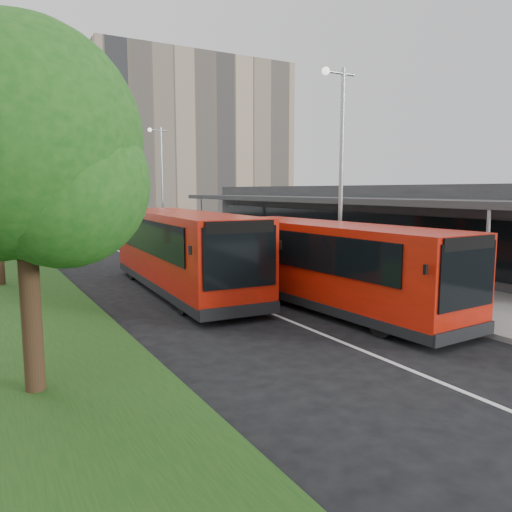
{
  "coord_description": "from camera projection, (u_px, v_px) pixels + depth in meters",
  "views": [
    {
      "loc": [
        -7.83,
        -12.7,
        3.77
      ],
      "look_at": [
        0.66,
        2.18,
        1.5
      ],
      "focal_mm": 35.0,
      "sensor_mm": 36.0,
      "label": 1
    }
  ],
  "objects": [
    {
      "name": "tree_near",
      "position": [
        21.0,
        157.0,
        8.72
      ],
      "size": [
        4.24,
        4.24,
        6.74
      ],
      "color": "#392816",
      "rests_on": "ground"
    },
    {
      "name": "lane_centre_line",
      "position": [
        134.0,
        257.0,
        28.19
      ],
      "size": [
        0.12,
        70.0,
        0.01
      ],
      "primitive_type": "cube",
      "color": "silver",
      "rests_on": "ground"
    },
    {
      "name": "bus_main",
      "position": [
        332.0,
        266.0,
        15.76
      ],
      "size": [
        2.95,
        9.75,
        2.73
      ],
      "rotation": [
        0.0,
        0.0,
        0.05
      ],
      "color": "red",
      "rests_on": "ground"
    },
    {
      "name": "ground",
      "position": [
        273.0,
        314.0,
        15.28
      ],
      "size": [
        120.0,
        120.0,
        0.0
      ],
      "primitive_type": "plane",
      "color": "black",
      "rests_on": "ground"
    },
    {
      "name": "lamp_post_far",
      "position": [
        161.0,
        177.0,
        35.62
      ],
      "size": [
        1.44,
        0.28,
        8.0
      ],
      "color": "#9B9EA3",
      "rests_on": "pavement"
    },
    {
      "name": "station_building",
      "position": [
        365.0,
        222.0,
        27.23
      ],
      "size": [
        7.7,
        26.0,
        4.0
      ],
      "color": "#2A292C",
      "rests_on": "ground"
    },
    {
      "name": "car_near",
      "position": [
        84.0,
        222.0,
        48.57
      ],
      "size": [
        1.76,
        3.88,
        1.29
      ],
      "primitive_type": "imported",
      "rotation": [
        0.0,
        0.0,
        0.06
      ],
      "color": "#580C0E",
      "rests_on": "ground"
    },
    {
      "name": "car_far",
      "position": [
        43.0,
        219.0,
        53.31
      ],
      "size": [
        2.98,
        4.36,
        1.36
      ],
      "primitive_type": "imported",
      "rotation": [
        0.0,
        0.0,
        -0.41
      ],
      "color": "navy",
      "rests_on": "ground"
    },
    {
      "name": "pavement",
      "position": [
        197.0,
        242.0,
        35.44
      ],
      "size": [
        5.0,
        80.0,
        0.15
      ],
      "primitive_type": "cube",
      "color": "slate",
      "rests_on": "ground"
    },
    {
      "name": "bollard",
      "position": [
        191.0,
        237.0,
        33.69
      ],
      "size": [
        0.17,
        0.17,
        0.9
      ],
      "primitive_type": "cylinder",
      "rotation": [
        0.0,
        0.0,
        0.23
      ],
      "color": "yellow",
      "rests_on": "pavement"
    },
    {
      "name": "litter_bin",
      "position": [
        260.0,
        249.0,
        27.58
      ],
      "size": [
        0.53,
        0.53,
        0.77
      ],
      "primitive_type": "cylinder",
      "rotation": [
        0.0,
        0.0,
        -0.26
      ],
      "color": "#351D15",
      "rests_on": "pavement"
    },
    {
      "name": "bus_second",
      "position": [
        182.0,
        251.0,
        18.45
      ],
      "size": [
        3.23,
        10.59,
        2.96
      ],
      "rotation": [
        0.0,
        0.0,
        -0.06
      ],
      "color": "red",
      "rests_on": "ground"
    },
    {
      "name": "kerb_dashes",
      "position": [
        166.0,
        247.0,
        33.26
      ],
      "size": [
        0.12,
        56.0,
        0.01
      ],
      "color": "silver",
      "rests_on": "ground"
    },
    {
      "name": "office_block",
      "position": [
        185.0,
        144.0,
        57.14
      ],
      "size": [
        22.0,
        12.0,
        18.0
      ],
      "primitive_type": "cube",
      "color": "tan",
      "rests_on": "ground"
    },
    {
      "name": "lamp_post_near",
      "position": [
        340.0,
        164.0,
        18.4
      ],
      "size": [
        1.44,
        0.28,
        8.0
      ],
      "color": "#9B9EA3",
      "rests_on": "pavement"
    }
  ]
}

